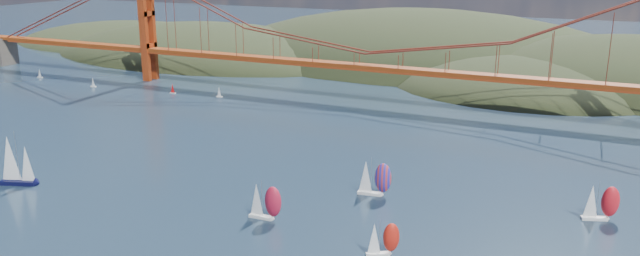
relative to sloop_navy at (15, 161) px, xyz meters
The scene contains 11 objects.
headlands 256.28m from the sloop_navy, 67.22° to the left, with size 725.00×225.00×96.00m.
bridge 149.08m from the sloop_navy, 69.18° to the left, with size 552.00×12.00×55.00m.
sloop_navy is the anchor object (origin of this frame).
racer_0 76.60m from the sloop_navy, ahead, with size 8.80×3.65×10.07m.
racer_1 109.05m from the sloop_navy, ahead, with size 7.36×6.13×8.47m.
racer_3 157.44m from the sloop_navy, 16.11° to the left, with size 8.99×5.87×10.05m.
racer_rwb 101.43m from the sloop_navy, 20.50° to the left, with size 9.43×4.45×10.64m.
distant_boat_0 169.80m from the sloop_navy, 136.53° to the left, with size 3.00×2.00×4.70m.
distant_boat_1 136.22m from the sloop_navy, 125.79° to the left, with size 3.00×2.00×4.70m.
distant_boat_2 120.52m from the sloop_navy, 106.88° to the left, with size 3.00×2.00×4.70m.
distant_boat_3 118.69m from the sloop_navy, 95.23° to the left, with size 3.00×2.00×4.70m.
Camera 1 is at (95.17, -71.95, 63.85)m, focal length 35.00 mm.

